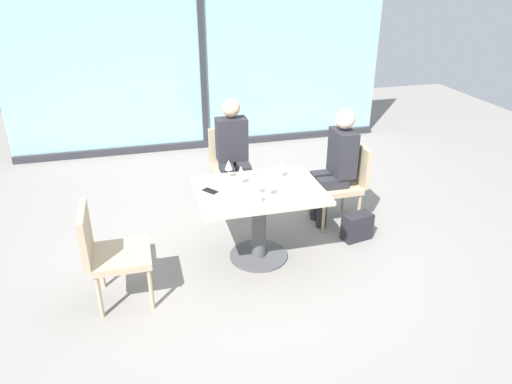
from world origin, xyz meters
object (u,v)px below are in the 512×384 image
(dining_table_main, at_px, (259,208))
(wine_glass_4, at_px, (281,165))
(person_far_right, at_px, (336,162))
(wine_glass_2, at_px, (241,171))
(person_near_window, at_px, (233,149))
(cell_phone_on_table, at_px, (210,191))
(handbag_0, at_px, (357,227))
(chair_side_end, at_px, (108,250))
(wine_glass_3, at_px, (229,165))
(wine_glass_1, at_px, (270,182))
(chair_far_right, at_px, (345,179))
(coffee_cup, at_px, (257,198))
(wine_glass_0, at_px, (257,181))
(chair_near_window, at_px, (231,163))

(dining_table_main, xyz_separation_m, wine_glass_4, (0.27, 0.19, 0.33))
(person_far_right, bearing_deg, dining_table_main, -153.40)
(dining_table_main, distance_m, wine_glass_2, 0.38)
(dining_table_main, bearing_deg, person_near_window, 90.00)
(person_near_window, relative_size, wine_glass_4, 6.81)
(cell_phone_on_table, bearing_deg, wine_glass_4, -26.15)
(cell_phone_on_table, distance_m, handbag_0, 1.61)
(chair_side_end, relative_size, wine_glass_3, 4.70)
(wine_glass_4, bearing_deg, wine_glass_1, -121.08)
(person_near_window, bearing_deg, cell_phone_on_table, -112.17)
(person_far_right, height_order, wine_glass_2, person_far_right)
(chair_far_right, height_order, chair_side_end, same)
(dining_table_main, bearing_deg, coffee_cup, -107.20)
(person_near_window, distance_m, wine_glass_4, 0.99)
(wine_glass_0, xyz_separation_m, wine_glass_4, (0.31, 0.31, 0.00))
(chair_near_window, bearing_deg, coffee_cup, -93.18)
(cell_phone_on_table, xyz_separation_m, handbag_0, (1.50, 0.01, -0.59))
(person_near_window, xyz_separation_m, wine_glass_2, (-0.13, -0.99, 0.16))
(handbag_0, bearing_deg, cell_phone_on_table, 169.14)
(person_far_right, relative_size, person_near_window, 1.00)
(person_far_right, bearing_deg, cell_phone_on_table, -163.04)
(handbag_0, bearing_deg, chair_far_right, 76.43)
(person_near_window, height_order, wine_glass_3, person_near_window)
(wine_glass_2, height_order, handbag_0, wine_glass_2)
(wine_glass_4, distance_m, cell_phone_on_table, 0.73)
(handbag_0, bearing_deg, person_far_right, 91.22)
(chair_side_end, xyz_separation_m, cell_phone_on_table, (0.91, 0.38, 0.24))
(chair_far_right, height_order, handbag_0, chair_far_right)
(chair_far_right, xyz_separation_m, person_far_right, (-0.11, -0.00, 0.20))
(person_far_right, distance_m, person_near_window, 1.16)
(wine_glass_0, bearing_deg, handbag_0, 9.55)
(person_near_window, relative_size, coffee_cup, 14.00)
(chair_far_right, distance_m, chair_near_window, 1.31)
(chair_near_window, distance_m, cell_phone_on_table, 1.28)
(wine_glass_3, bearing_deg, wine_glass_2, -64.76)
(wine_glass_2, relative_size, wine_glass_3, 1.00)
(chair_side_end, bearing_deg, chair_far_right, 18.49)
(cell_phone_on_table, bearing_deg, wine_glass_1, -61.35)
(chair_far_right, distance_m, coffee_cup, 1.41)
(wine_glass_0, height_order, handbag_0, wine_glass_0)
(chair_far_right, relative_size, person_near_window, 0.69)
(handbag_0, bearing_deg, wine_glass_2, 165.83)
(chair_far_right, distance_m, wine_glass_3, 1.36)
(chair_near_window, bearing_deg, wine_glass_1, -87.77)
(wine_glass_4, bearing_deg, wine_glass_2, -171.66)
(person_near_window, bearing_deg, wine_glass_0, -92.11)
(chair_near_window, bearing_deg, person_far_right, -37.58)
(chair_side_end, distance_m, wine_glass_2, 1.34)
(dining_table_main, height_order, wine_glass_0, wine_glass_0)
(wine_glass_2, bearing_deg, person_near_window, 82.29)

